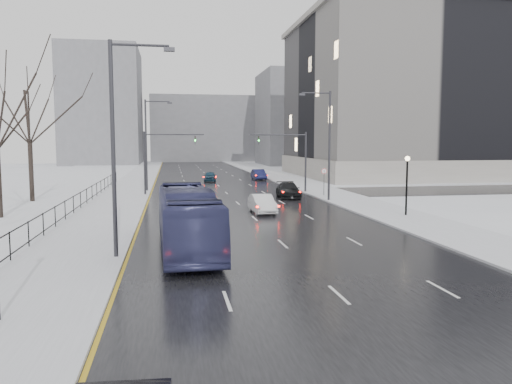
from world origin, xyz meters
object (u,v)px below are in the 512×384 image
streetlight_r_mid (327,140)px  bus (187,219)px  sedan_right_distant (259,175)px  mast_signal_right (296,155)px  sedan_right_far (288,190)px  lamppost_r_mid (407,177)px  tree_park_d (0,219)px  tree_park_e (33,202)px  sedan_center_far (210,176)px  streetlight_l_near (118,138)px  no_uturn_sign (324,174)px  mast_signal_left (155,155)px  sedan_center_near (201,201)px  sedan_right_near (262,204)px  streetlight_l_far (148,140)px

streetlight_r_mid → bus: (-13.21, -18.61, -4.01)m
sedan_right_distant → mast_signal_right: bearing=-89.2°
mast_signal_right → sedan_right_far: 5.84m
lamppost_r_mid → bus: size_ratio=0.38×
tree_park_d → tree_park_e: 10.01m
sedan_center_far → streetlight_l_near: bearing=-94.7°
tree_park_e → no_uturn_sign: 27.50m
mast_signal_right → mast_signal_left: size_ratio=1.00×
tree_park_d → sedan_center_near: bearing=8.4°
mast_signal_left → sedan_right_far: mast_signal_left is taller
mast_signal_right → sedan_right_far: mast_signal_right is taller
no_uturn_sign → sedan_right_far: no_uturn_sign is taller
tree_park_d → sedan_right_near: size_ratio=2.89×
mast_signal_left → no_uturn_sign: bearing=-13.6°
bus → sedan_right_distant: bearing=73.6°
lamppost_r_mid → mast_signal_left: mast_signal_left is taller
sedan_right_distant → sedan_right_far: bearing=-94.2°
lamppost_r_mid → sedan_center_near: (-14.50, 6.11, -2.16)m
streetlight_l_far → sedan_center_near: streetlight_l_far is taller
streetlight_r_mid → lamppost_r_mid: streetlight_r_mid is taller
tree_park_e → mast_signal_right: tree_park_e is taller
tree_park_d → sedan_right_near: bearing=-1.2°
tree_park_e → streetlight_l_near: size_ratio=1.35×
streetlight_r_mid → sedan_right_near: bearing=-138.2°
tree_park_d → lamppost_r_mid: tree_park_d is taller
bus → sedan_center_near: (1.54, 14.72, -0.83)m
streetlight_r_mid → sedan_right_far: (-2.70, 3.58, -4.85)m
lamppost_r_mid → sedan_right_far: 14.82m
tree_park_d → mast_signal_right: (25.13, 14.00, 4.11)m
bus → sedan_center_far: bearing=82.1°
lamppost_r_mid → sedan_center_far: (-11.50, 34.92, -2.22)m
sedan_right_far → no_uturn_sign: bearing=11.6°
sedan_right_far → sedan_right_distant: sedan_right_distant is taller
mast_signal_right → sedan_center_near: bearing=-132.3°
tree_park_d → streetlight_r_mid: streetlight_r_mid is taller
no_uturn_sign → sedan_right_far: 4.06m
streetlight_r_mid → tree_park_d: bearing=-167.0°
streetlight_l_near → mast_signal_left: size_ratio=1.54×
streetlight_r_mid → bus: bearing=-125.4°
streetlight_l_far → lamppost_r_mid: size_ratio=2.34×
sedan_right_near → sedan_center_far: size_ratio=1.08×
no_uturn_sign → lamppost_r_mid: bearing=-82.7°
mast_signal_right → sedan_center_near: 16.42m
no_uturn_sign → tree_park_e: bearing=180.0°
mast_signal_left → sedan_right_distant: 23.68m
sedan_right_far → streetlight_l_near: bearing=-114.9°
streetlight_r_mid → streetlight_l_far: same height
streetlight_r_mid → lamppost_r_mid: bearing=-74.2°
streetlight_r_mid → sedan_center_far: (-8.67, 24.92, -4.89)m
mast_signal_left → sedan_center_near: (3.83, -11.89, -3.32)m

